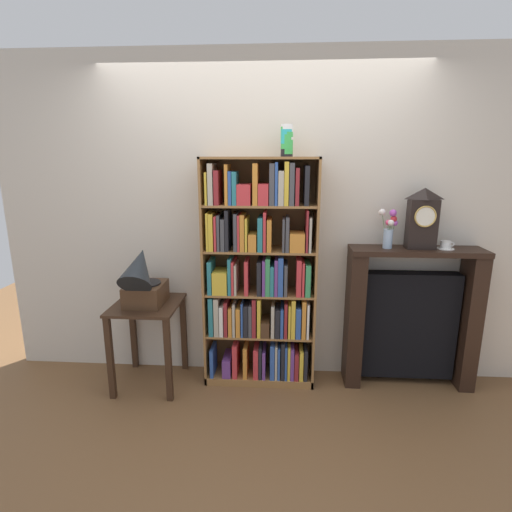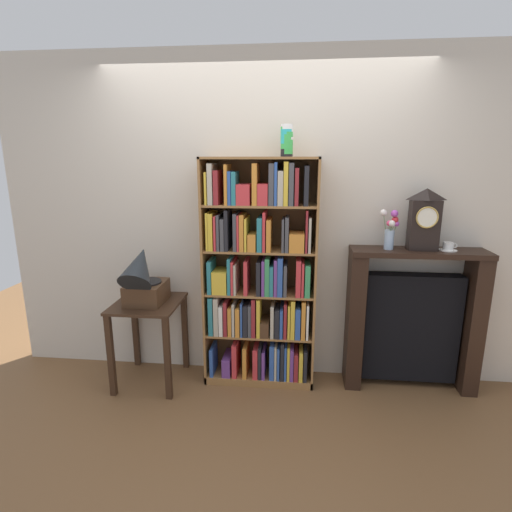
{
  "view_description": "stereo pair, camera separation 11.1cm",
  "coord_description": "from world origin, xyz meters",
  "px_view_note": "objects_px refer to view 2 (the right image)",
  "views": [
    {
      "loc": [
        0.18,
        -2.88,
        1.8
      ],
      "look_at": [
        -0.03,
        0.15,
        1.06
      ],
      "focal_mm": 28.14,
      "sensor_mm": 36.0,
      "label": 1
    },
    {
      "loc": [
        0.29,
        -2.88,
        1.8
      ],
      "look_at": [
        -0.03,
        0.15,
        1.06
      ],
      "focal_mm": 28.14,
      "sensor_mm": 36.0,
      "label": 2
    }
  ],
  "objects_px": {
    "gramophone": "(143,278)",
    "teacup_with_saucer": "(448,247)",
    "bookshelf": "(260,281)",
    "fireplace_mantel": "(412,321)",
    "flower_vase": "(390,230)",
    "side_table_left": "(149,322)",
    "cup_stack": "(287,141)",
    "mantel_clock": "(424,220)"
  },
  "relations": [
    {
      "from": "bookshelf",
      "to": "teacup_with_saucer",
      "type": "distance_m",
      "value": 1.44
    },
    {
      "from": "cup_stack",
      "to": "side_table_left",
      "type": "relative_size",
      "value": 0.33
    },
    {
      "from": "side_table_left",
      "to": "fireplace_mantel",
      "type": "xyz_separation_m",
      "value": [
        2.09,
        0.16,
        0.04
      ]
    },
    {
      "from": "side_table_left",
      "to": "fireplace_mantel",
      "type": "relative_size",
      "value": 0.61
    },
    {
      "from": "cup_stack",
      "to": "side_table_left",
      "type": "height_order",
      "value": "cup_stack"
    },
    {
      "from": "mantel_clock",
      "to": "teacup_with_saucer",
      "type": "bearing_deg",
      "value": 0.71
    },
    {
      "from": "cup_stack",
      "to": "mantel_clock",
      "type": "distance_m",
      "value": 1.17
    },
    {
      "from": "gramophone",
      "to": "teacup_with_saucer",
      "type": "bearing_deg",
      "value": 4.9
    },
    {
      "from": "teacup_with_saucer",
      "to": "cup_stack",
      "type": "bearing_deg",
      "value": -178.67
    },
    {
      "from": "side_table_left",
      "to": "teacup_with_saucer",
      "type": "height_order",
      "value": "teacup_with_saucer"
    },
    {
      "from": "cup_stack",
      "to": "fireplace_mantel",
      "type": "distance_m",
      "value": 1.7
    },
    {
      "from": "bookshelf",
      "to": "fireplace_mantel",
      "type": "relative_size",
      "value": 1.6
    },
    {
      "from": "fireplace_mantel",
      "to": "mantel_clock",
      "type": "xyz_separation_m",
      "value": [
        0.01,
        -0.02,
        0.81
      ]
    },
    {
      "from": "gramophone",
      "to": "teacup_with_saucer",
      "type": "xyz_separation_m",
      "value": [
        2.29,
        0.2,
        0.25
      ]
    },
    {
      "from": "bookshelf",
      "to": "side_table_left",
      "type": "bearing_deg",
      "value": -172.7
    },
    {
      "from": "fireplace_mantel",
      "to": "mantel_clock",
      "type": "relative_size",
      "value": 2.48
    },
    {
      "from": "cup_stack",
      "to": "teacup_with_saucer",
      "type": "height_order",
      "value": "cup_stack"
    },
    {
      "from": "side_table_left",
      "to": "gramophone",
      "type": "distance_m",
      "value": 0.39
    },
    {
      "from": "cup_stack",
      "to": "teacup_with_saucer",
      "type": "xyz_separation_m",
      "value": [
        1.21,
        0.03,
        -0.76
      ]
    },
    {
      "from": "flower_vase",
      "to": "teacup_with_saucer",
      "type": "height_order",
      "value": "flower_vase"
    },
    {
      "from": "cup_stack",
      "to": "teacup_with_saucer",
      "type": "bearing_deg",
      "value": 1.33
    },
    {
      "from": "fireplace_mantel",
      "to": "flower_vase",
      "type": "distance_m",
      "value": 0.76
    },
    {
      "from": "mantel_clock",
      "to": "bookshelf",
      "type": "bearing_deg",
      "value": -179.14
    },
    {
      "from": "fireplace_mantel",
      "to": "flower_vase",
      "type": "height_order",
      "value": "flower_vase"
    },
    {
      "from": "side_table_left",
      "to": "mantel_clock",
      "type": "xyz_separation_m",
      "value": [
        2.1,
        0.13,
        0.84
      ]
    },
    {
      "from": "side_table_left",
      "to": "fireplace_mantel",
      "type": "bearing_deg",
      "value": 4.28
    },
    {
      "from": "bookshelf",
      "to": "teacup_with_saucer",
      "type": "xyz_separation_m",
      "value": [
        1.41,
        0.02,
        0.3
      ]
    },
    {
      "from": "flower_vase",
      "to": "side_table_left",
      "type": "bearing_deg",
      "value": -175.72
    },
    {
      "from": "bookshelf",
      "to": "gramophone",
      "type": "height_order",
      "value": "bookshelf"
    },
    {
      "from": "bookshelf",
      "to": "cup_stack",
      "type": "relative_size",
      "value": 8.01
    },
    {
      "from": "flower_vase",
      "to": "teacup_with_saucer",
      "type": "relative_size",
      "value": 2.26
    },
    {
      "from": "bookshelf",
      "to": "gramophone",
      "type": "xyz_separation_m",
      "value": [
        -0.89,
        -0.18,
        0.05
      ]
    },
    {
      "from": "gramophone",
      "to": "fireplace_mantel",
      "type": "relative_size",
      "value": 0.46
    },
    {
      "from": "teacup_with_saucer",
      "to": "mantel_clock",
      "type": "bearing_deg",
      "value": -179.29
    },
    {
      "from": "bookshelf",
      "to": "fireplace_mantel",
      "type": "bearing_deg",
      "value": 2.04
    },
    {
      "from": "bookshelf",
      "to": "mantel_clock",
      "type": "xyz_separation_m",
      "value": [
        1.21,
        0.02,
        0.51
      ]
    },
    {
      "from": "gramophone",
      "to": "teacup_with_saucer",
      "type": "height_order",
      "value": "gramophone"
    },
    {
      "from": "teacup_with_saucer",
      "to": "flower_vase",
      "type": "bearing_deg",
      "value": 179.27
    },
    {
      "from": "mantel_clock",
      "to": "teacup_with_saucer",
      "type": "relative_size",
      "value": 3.52
    },
    {
      "from": "fireplace_mantel",
      "to": "teacup_with_saucer",
      "type": "height_order",
      "value": "teacup_with_saucer"
    },
    {
      "from": "cup_stack",
      "to": "flower_vase",
      "type": "distance_m",
      "value": 1.01
    },
    {
      "from": "flower_vase",
      "to": "teacup_with_saucer",
      "type": "distance_m",
      "value": 0.45
    }
  ]
}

